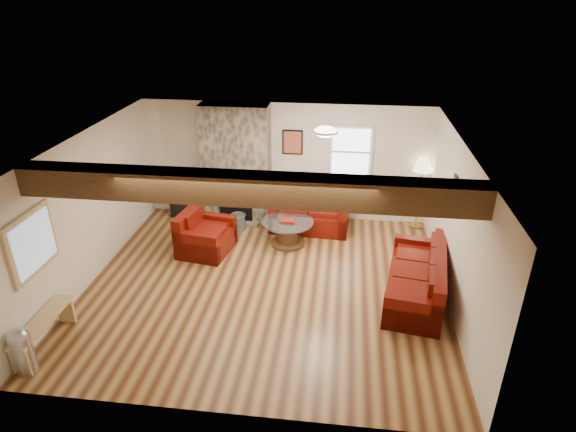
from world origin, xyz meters
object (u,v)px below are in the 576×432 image
(coffee_table, at_px, (288,232))
(television, at_px, (193,185))
(sofa_three, at_px, (416,275))
(loveseat, at_px, (310,209))
(armchair_red, at_px, (206,232))
(tv_cabinet, at_px, (195,205))
(floor_lamp, at_px, (423,168))

(coffee_table, height_order, television, television)
(sofa_three, bearing_deg, loveseat, -130.36)
(loveseat, distance_m, television, 2.61)
(armchair_red, height_order, coffee_table, armchair_red)
(armchair_red, relative_size, tv_cabinet, 1.00)
(loveseat, distance_m, floor_lamp, 2.41)
(coffee_table, height_order, tv_cabinet, coffee_table)
(coffee_table, bearing_deg, television, 154.60)
(loveseat, bearing_deg, armchair_red, -144.08)
(armchair_red, distance_m, coffee_table, 1.59)
(sofa_three, xyz_separation_m, tv_cabinet, (-4.47, 2.54, -0.15))
(armchair_red, relative_size, television, 1.28)
(loveseat, xyz_separation_m, floor_lamp, (2.22, 0.32, 0.88))
(armchair_red, xyz_separation_m, television, (-0.68, 1.51, 0.32))
(tv_cabinet, height_order, floor_lamp, floor_lamp)
(sofa_three, distance_m, floor_lamp, 2.73)
(tv_cabinet, relative_size, television, 1.28)
(sofa_three, bearing_deg, armchair_red, -95.90)
(sofa_three, xyz_separation_m, loveseat, (-1.90, 2.24, 0.03))
(loveseat, bearing_deg, floor_lamp, 11.46)
(sofa_three, relative_size, loveseat, 1.28)
(sofa_three, bearing_deg, television, -110.30)
(sofa_three, relative_size, coffee_table, 2.03)
(television, height_order, floor_lamp, floor_lamp)
(loveseat, relative_size, television, 2.04)
(sofa_three, height_order, tv_cabinet, sofa_three)
(tv_cabinet, bearing_deg, floor_lamp, 0.24)
(loveseat, bearing_deg, coffee_table, -113.61)
(armchair_red, xyz_separation_m, floor_lamp, (4.11, 1.53, 0.90))
(armchair_red, distance_m, floor_lamp, 4.48)
(television, bearing_deg, loveseat, -6.65)
(armchair_red, bearing_deg, television, 33.29)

